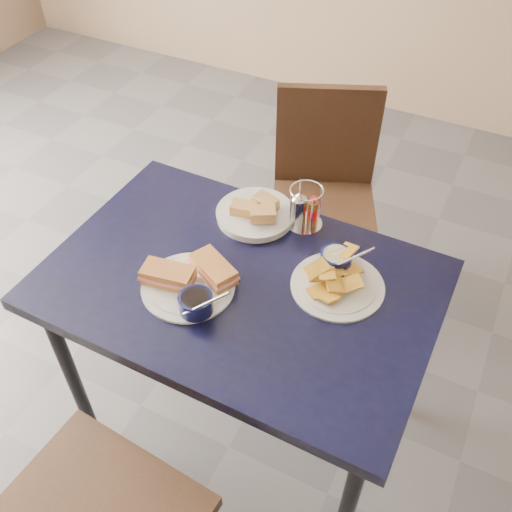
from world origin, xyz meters
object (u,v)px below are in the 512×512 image
at_px(sandwich_plate, 191,282).
at_px(bread_basket, 256,213).
at_px(condiment_caddy, 304,209).
at_px(dining_table, 240,298).
at_px(plantain_plate, 336,275).
at_px(chair_far, 332,183).

relative_size(sandwich_plate, bread_basket, 1.25).
distance_m(bread_basket, condiment_caddy, 0.15).
bearing_deg(dining_table, bread_basket, 106.71).
relative_size(plantain_plate, condiment_caddy, 1.89).
xyz_separation_m(plantain_plate, condiment_caddy, (-0.17, 0.18, 0.04)).
xyz_separation_m(sandwich_plate, bread_basket, (0.03, 0.34, -0.01)).
xyz_separation_m(dining_table, plantain_plate, (0.24, 0.11, 0.10)).
height_order(chair_far, condiment_caddy, condiment_caddy).
distance_m(sandwich_plate, condiment_caddy, 0.42).
xyz_separation_m(chair_far, condiment_caddy, (0.09, -0.55, 0.31)).
bearing_deg(sandwich_plate, bread_basket, 85.68).
bearing_deg(condiment_caddy, bread_basket, -163.96).
xyz_separation_m(chair_far, bread_basket, (-0.05, -0.59, 0.27)).
bearing_deg(condiment_caddy, plantain_plate, -45.78).
relative_size(sandwich_plate, condiment_caddy, 2.19).
bearing_deg(bread_basket, condiment_caddy, 16.04).
height_order(sandwich_plate, bread_basket, sandwich_plate).
relative_size(dining_table, chair_far, 1.26).
bearing_deg(condiment_caddy, dining_table, -102.41).
height_order(dining_table, bread_basket, bread_basket).
xyz_separation_m(sandwich_plate, condiment_caddy, (0.17, 0.38, 0.03)).
xyz_separation_m(sandwich_plate, plantain_plate, (0.34, 0.20, -0.00)).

